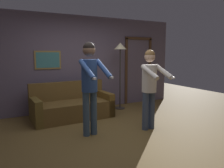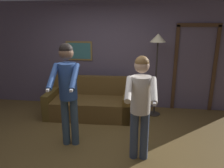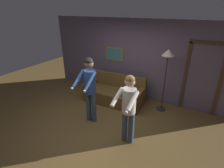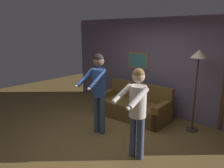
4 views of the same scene
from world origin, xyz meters
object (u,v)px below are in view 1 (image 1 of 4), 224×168
torchiere_lamp (120,53)px  person_standing_right (150,82)px  person_standing_left (90,79)px  couch (72,107)px

torchiere_lamp → person_standing_right: 1.90m
person_standing_left → person_standing_right: bearing=-12.0°
torchiere_lamp → person_standing_left: bearing=-135.1°
person_standing_left → torchiere_lamp: bearing=44.9°
couch → person_standing_left: person_standing_left is taller
couch → torchiere_lamp: (1.50, 0.26, 1.30)m
couch → person_standing_right: bearing=-52.5°
person_standing_left → person_standing_right: (1.21, -0.26, -0.10)m
torchiere_lamp → person_standing_left: torchiere_lamp is taller
couch → person_standing_right: person_standing_right is taller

